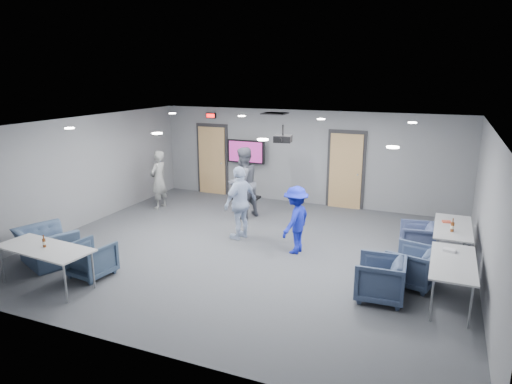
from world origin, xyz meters
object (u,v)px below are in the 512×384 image
at_px(table_front_left, 45,250).
at_px(bottle_right, 452,227).
at_px(chair_front_b, 46,246).
at_px(person_c, 240,203).
at_px(person_d, 296,220).
at_px(table_right_b, 453,264).
at_px(bottle_front, 44,243).
at_px(person_a, 159,180).
at_px(chair_right_b, 412,266).
at_px(chair_right_a, 418,239).
at_px(chair_front_a, 92,259).
at_px(projector, 283,139).
at_px(table_right_a, 453,229).
at_px(person_b, 243,183).
at_px(chair_right_c, 380,279).
at_px(tv_stand, 246,166).

relative_size(table_front_left, bottle_right, 6.95).
bearing_deg(chair_front_b, person_c, -112.88).
bearing_deg(person_d, table_right_b, 78.80).
xyz_separation_m(chair_front_b, bottle_front, (0.78, -0.72, 0.45)).
bearing_deg(person_a, bottle_front, 13.71).
bearing_deg(person_c, bottle_front, -13.75).
xyz_separation_m(person_c, bottle_front, (-2.19, -3.55, -0.04)).
bearing_deg(bottle_right, person_d, -171.60).
bearing_deg(chair_right_b, table_front_left, -53.51).
xyz_separation_m(chair_right_a, chair_right_b, (0.00, -1.58, 0.03)).
distance_m(chair_front_a, projector, 4.41).
bearing_deg(bottle_front, table_right_b, 17.43).
bearing_deg(table_right_a, person_c, 95.73).
height_order(person_b, projector, projector).
bearing_deg(chair_right_b, person_c, -91.30).
bearing_deg(chair_right_c, table_right_a, 150.98).
bearing_deg(chair_front_b, projector, -123.99).
bearing_deg(chair_right_c, person_a, -118.41).
xyz_separation_m(chair_right_b, chair_front_a, (-5.57, -1.91, -0.02)).
bearing_deg(chair_front_a, bottle_front, 60.70).
relative_size(person_c, table_right_b, 1.00).
bearing_deg(table_front_left, person_a, 105.75).
bearing_deg(chair_front_a, table_front_left, 61.97).
distance_m(table_front_left, projector, 4.96).
xyz_separation_m(table_right_b, projector, (-3.40, 1.20, 1.72)).
distance_m(person_b, chair_front_a, 4.57).
xyz_separation_m(chair_front_a, table_right_b, (6.22, 1.48, 0.35)).
distance_m(chair_front_a, bottle_front, 0.90).
distance_m(person_b, tv_stand, 1.87).
distance_m(table_right_b, tv_stand, 7.40).
bearing_deg(person_b, chair_front_b, -6.27).
xyz_separation_m(person_c, bottle_right, (4.46, 0.10, -0.02)).
relative_size(chair_right_c, bottle_front, 3.57).
bearing_deg(table_front_left, table_right_b, 22.44).
distance_m(chair_right_b, chair_front_a, 5.89).
relative_size(table_right_a, bottle_front, 7.52).
xyz_separation_m(person_b, table_front_left, (-1.59, -5.01, -0.25)).
distance_m(chair_right_c, tv_stand, 6.84).
height_order(person_c, chair_right_c, person_c).
bearing_deg(chair_front_b, chair_front_a, -161.38).
relative_size(person_b, bottle_right, 6.97).
distance_m(table_front_left, tv_stand, 6.82).
height_order(chair_right_c, bottle_right, bottle_right).
distance_m(person_c, table_right_b, 4.72).
xyz_separation_m(person_c, person_d, (1.43, -0.34, -0.13)).
height_order(person_a, table_right_b, person_a).
bearing_deg(person_b, projector, 67.56).
height_order(person_c, table_front_left, person_c).
bearing_deg(person_b, bottle_right, 98.02).
relative_size(chair_front_a, tv_stand, 0.41).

